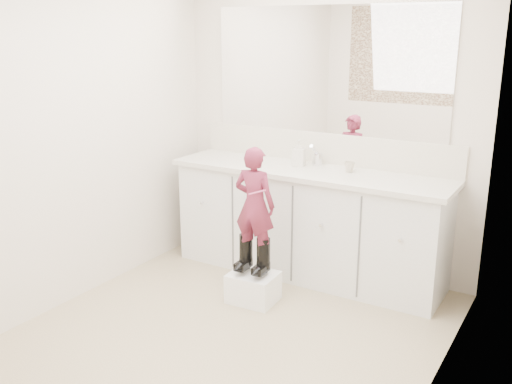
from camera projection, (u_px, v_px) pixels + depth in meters
The scene contains 16 objects.
floor at pixel (224, 338), 3.75m from camera, with size 3.00×3.00×0.00m, color #887459.
wall_back at pixel (325, 125), 4.66m from camera, with size 2.60×2.60×0.00m, color beige.
wall_left at pixel (71, 139), 4.07m from camera, with size 3.00×3.00×0.00m, color beige.
wall_right at pixel (441, 190), 2.77m from camera, with size 3.00×3.00×0.00m, color beige.
vanity_cabinet at pixel (308, 224), 4.64m from camera, with size 2.20×0.55×0.85m, color silver.
countertop at pixel (308, 172), 4.51m from camera, with size 2.28×0.58×0.04m, color beige.
backsplash at pixel (323, 148), 4.69m from camera, with size 2.28×0.03×0.25m, color beige.
mirror at pixel (326, 71), 4.53m from camera, with size 2.00×0.02×1.00m, color white.
faucet at pixel (317, 159), 4.62m from camera, with size 0.08×0.08×0.10m, color silver.
cup at pixel (349, 167), 4.40m from camera, with size 0.09×0.09×0.08m, color #C1B39B.
soap_bottle at pixel (299, 153), 4.60m from camera, with size 0.10×0.10×0.21m, color silver.
step_stool at pixel (253, 287), 4.23m from camera, with size 0.34×0.28×0.22m, color white.
boot_left at pixel (246, 253), 4.22m from camera, with size 0.10×0.19×0.28m, color black, non-canonical shape.
boot_right at pixel (263, 257), 4.14m from camera, with size 0.10×0.19×0.28m, color black, non-canonical shape.
toddler at pixel (255, 205), 4.08m from camera, with size 0.31×0.20×0.85m, color #B53760.
toothbrush at pixel (257, 192), 3.94m from camera, with size 0.01×0.01×0.14m, color #D65388.
Camera 1 is at (1.91, -2.75, 1.95)m, focal length 40.00 mm.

